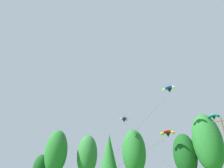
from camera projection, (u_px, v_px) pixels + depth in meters
The scene contains 11 objects.
treeline_tree_a at pixel (41, 167), 52.45m from camera, with size 4.08×4.08×8.44m.
treeline_tree_b at pixel (56, 152), 47.82m from camera, with size 5.49×5.49×13.68m.
treeline_tree_c at pixel (87, 155), 49.74m from camera, with size 5.27×5.27×12.87m.
treeline_tree_d at pixel (109, 153), 42.75m from camera, with size 4.16×4.16×11.62m.
treeline_tree_e at pixel (134, 152), 41.77m from camera, with size 5.12×5.12×12.31m.
treeline_tree_f at pixel (185, 155), 40.69m from camera, with size 4.82×4.82×11.20m.
treeline_tree_g at pixel (207, 142), 39.22m from camera, with size 5.80×5.80×14.80m.
parafoil_kite_high_red_yellow at pixel (168, 133), 39.96m from camera, with size 8.11×21.78×9.85m.
parafoil_kite_mid_purple at pixel (124, 119), 41.89m from camera, with size 12.76×16.01×12.85m.
parafoil_kite_far_blue_white at pixel (169, 89), 40.34m from camera, with size 9.97×18.50×18.22m.
parafoil_kite_low_teal at pixel (214, 117), 38.85m from camera, with size 7.18×19.61×12.48m.
Camera 1 is at (7.10, 1.35, 1.91)m, focal length 30.67 mm.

